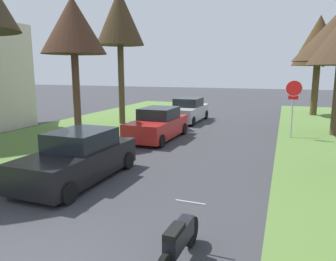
{
  "coord_description": "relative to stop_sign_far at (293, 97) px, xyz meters",
  "views": [
    {
      "loc": [
        3.82,
        -3.03,
        3.45
      ],
      "look_at": [
        0.56,
        6.0,
        1.65
      ],
      "focal_mm": 34.59,
      "sensor_mm": 36.0,
      "label": 1
    }
  ],
  "objects": [
    {
      "name": "parked_sedan_black",
      "position": [
        -6.39,
        -9.05,
        -1.42
      ],
      "size": [
        2.01,
        4.43,
        1.57
      ],
      "color": "black",
      "rests_on": "ground"
    },
    {
      "name": "parked_sedan_red",
      "position": [
        -6.36,
        -2.38,
        -1.42
      ],
      "size": [
        2.01,
        4.43,
        1.57
      ],
      "color": "red",
      "rests_on": "ground"
    },
    {
      "name": "street_tree_right_far",
      "position": [
        1.73,
        9.63,
        3.37
      ],
      "size": [
        3.7,
        3.7,
        7.36
      ],
      "color": "#513D22",
      "rests_on": "grass_verge_right"
    },
    {
      "name": "stop_sign_far",
      "position": [
        0.0,
        0.0,
        0.0
      ],
      "size": [
        0.82,
        0.77,
        2.9
      ],
      "color": "#9EA0A5",
      "rests_on": "grass_verge_right"
    },
    {
      "name": "street_tree_left_mid_b",
      "position": [
        -9.77,
        -4.27,
        3.26
      ],
      "size": [
        3.0,
        3.0,
        6.72
      ],
      "color": "#523729",
      "rests_on": "grass_verge_left"
    },
    {
      "name": "parked_sedan_silver",
      "position": [
        -6.55,
        3.63,
        -1.42
      ],
      "size": [
        2.01,
        4.43,
        1.57
      ],
      "color": "#BCBCC1",
      "rests_on": "ground"
    },
    {
      "name": "parked_motorcycle",
      "position": [
        -2.0,
        -12.36,
        -1.66
      ],
      "size": [
        0.6,
        2.05,
        0.97
      ],
      "color": "black",
      "rests_on": "ground"
    },
    {
      "name": "street_tree_left_far",
      "position": [
        -10.18,
        1.05,
        4.39
      ],
      "size": [
        2.96,
        2.96,
        8.25
      ],
      "color": "#4C3D28",
      "rests_on": "grass_verge_left"
    }
  ]
}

